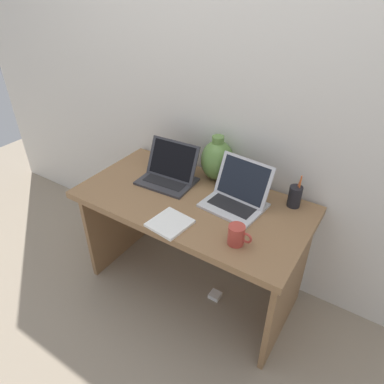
{
  "coord_description": "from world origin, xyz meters",
  "views": [
    {
      "loc": [
        0.86,
        -1.33,
        1.81
      ],
      "look_at": [
        0.0,
        0.0,
        0.75
      ],
      "focal_mm": 32.41,
      "sensor_mm": 36.0,
      "label": 1
    }
  ],
  "objects_px": {
    "green_vase": "(217,160)",
    "pen_cup": "(295,196)",
    "coffee_mug": "(237,235)",
    "notebook_stack": "(170,223)",
    "power_brick": "(215,296)",
    "laptop_left": "(169,171)",
    "laptop_right": "(238,194)"
  },
  "relations": [
    {
      "from": "laptop_right",
      "to": "notebook_stack",
      "type": "relative_size",
      "value": 1.77
    },
    {
      "from": "laptop_left",
      "to": "notebook_stack",
      "type": "height_order",
      "value": "laptop_left"
    },
    {
      "from": "notebook_stack",
      "to": "coffee_mug",
      "type": "relative_size",
      "value": 1.59
    },
    {
      "from": "green_vase",
      "to": "pen_cup",
      "type": "distance_m",
      "value": 0.5
    },
    {
      "from": "laptop_left",
      "to": "power_brick",
      "type": "xyz_separation_m",
      "value": [
        0.4,
        -0.1,
        -0.75
      ]
    },
    {
      "from": "green_vase",
      "to": "notebook_stack",
      "type": "xyz_separation_m",
      "value": [
        0.03,
        -0.52,
        -0.12
      ]
    },
    {
      "from": "coffee_mug",
      "to": "power_brick",
      "type": "bearing_deg",
      "value": 136.04
    },
    {
      "from": "notebook_stack",
      "to": "laptop_right",
      "type": "bearing_deg",
      "value": 59.98
    },
    {
      "from": "laptop_right",
      "to": "power_brick",
      "type": "distance_m",
      "value": 0.76
    },
    {
      "from": "pen_cup",
      "to": "power_brick",
      "type": "xyz_separation_m",
      "value": [
        -0.32,
        -0.25,
        -0.75
      ]
    },
    {
      "from": "laptop_left",
      "to": "laptop_right",
      "type": "bearing_deg",
      "value": 0.66
    },
    {
      "from": "notebook_stack",
      "to": "power_brick",
      "type": "distance_m",
      "value": 0.75
    },
    {
      "from": "green_vase",
      "to": "laptop_left",
      "type": "bearing_deg",
      "value": -142.25
    },
    {
      "from": "laptop_right",
      "to": "notebook_stack",
      "type": "bearing_deg",
      "value": -120.02
    },
    {
      "from": "laptop_left",
      "to": "laptop_right",
      "type": "relative_size",
      "value": 0.99
    },
    {
      "from": "pen_cup",
      "to": "power_brick",
      "type": "distance_m",
      "value": 0.85
    },
    {
      "from": "notebook_stack",
      "to": "coffee_mug",
      "type": "distance_m",
      "value": 0.35
    },
    {
      "from": "power_brick",
      "to": "coffee_mug",
      "type": "bearing_deg",
      "value": -43.96
    },
    {
      "from": "notebook_stack",
      "to": "laptop_left",
      "type": "bearing_deg",
      "value": 126.08
    },
    {
      "from": "coffee_mug",
      "to": "notebook_stack",
      "type": "bearing_deg",
      "value": -170.76
    },
    {
      "from": "notebook_stack",
      "to": "coffee_mug",
      "type": "xyz_separation_m",
      "value": [
        0.34,
        0.06,
        0.04
      ]
    },
    {
      "from": "laptop_left",
      "to": "pen_cup",
      "type": "xyz_separation_m",
      "value": [
        0.72,
        0.15,
        0.0
      ]
    },
    {
      "from": "laptop_left",
      "to": "laptop_right",
      "type": "distance_m",
      "value": 0.45
    },
    {
      "from": "notebook_stack",
      "to": "power_brick",
      "type": "bearing_deg",
      "value": 57.8
    },
    {
      "from": "notebook_stack",
      "to": "power_brick",
      "type": "height_order",
      "value": "notebook_stack"
    },
    {
      "from": "laptop_left",
      "to": "coffee_mug",
      "type": "height_order",
      "value": "laptop_left"
    },
    {
      "from": "green_vase",
      "to": "notebook_stack",
      "type": "height_order",
      "value": "green_vase"
    },
    {
      "from": "laptop_left",
      "to": "pen_cup",
      "type": "distance_m",
      "value": 0.74
    },
    {
      "from": "laptop_left",
      "to": "coffee_mug",
      "type": "distance_m",
      "value": 0.66
    },
    {
      "from": "notebook_stack",
      "to": "green_vase",
      "type": "bearing_deg",
      "value": 92.81
    },
    {
      "from": "green_vase",
      "to": "coffee_mug",
      "type": "bearing_deg",
      "value": -51.39
    },
    {
      "from": "laptop_left",
      "to": "green_vase",
      "type": "height_order",
      "value": "green_vase"
    }
  ]
}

